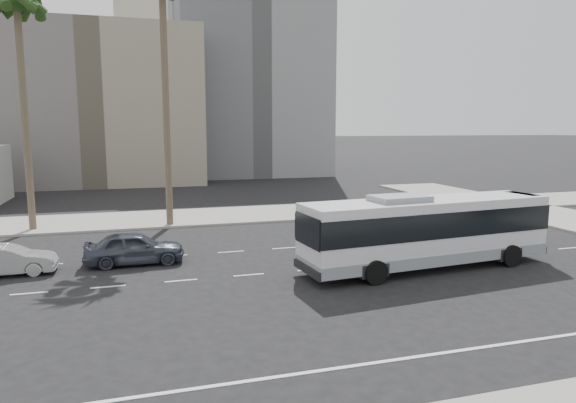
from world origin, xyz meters
name	(u,v)px	position (x,y,z in m)	size (l,w,h in m)	color
ground	(312,270)	(0.00, 0.00, 0.00)	(700.00, 700.00, 0.00)	black
sidewalk_north	(244,215)	(0.00, 15.50, 0.07)	(120.00, 7.00, 0.15)	gray
midrise_beige_west	(97,107)	(-12.00, 45.00, 9.00)	(24.00, 18.00, 18.00)	slate
midrise_gray_center	(246,83)	(8.00, 52.00, 13.00)	(20.00, 20.00, 26.00)	slate
civic_tower	(144,62)	(-2.00, 250.00, 38.83)	(42.00, 42.00, 129.00)	beige
highrise_right	(244,69)	(45.00, 230.00, 35.00)	(26.00, 26.00, 70.00)	slate
highrise_far	(277,85)	(70.00, 260.00, 30.00)	(22.00, 22.00, 60.00)	slate
city_bus	(427,229)	(5.31, -1.19, 1.86)	(12.54, 3.93, 3.54)	silver
car_a	(135,248)	(-7.91, 3.49, 0.80)	(4.71, 1.90, 1.61)	#393F4C
car_b	(7,260)	(-13.41, 3.14, 0.68)	(4.13, 1.44, 1.36)	#949495
palm_mid	(17,8)	(-14.20, 13.67, 13.73)	(4.94, 4.94, 15.26)	brown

